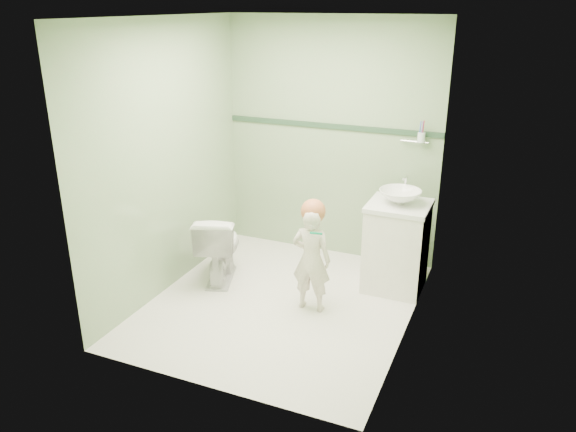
% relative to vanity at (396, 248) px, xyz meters
% --- Properties ---
extents(ground, '(2.50, 2.50, 0.00)m').
position_rel_vanity_xyz_m(ground, '(-0.84, -0.70, -0.40)').
color(ground, white).
rests_on(ground, ground).
extents(room_shell, '(2.50, 2.54, 2.40)m').
position_rel_vanity_xyz_m(room_shell, '(-0.84, -0.70, 0.80)').
color(room_shell, '#86B07D').
rests_on(room_shell, ground).
extents(trim_stripe, '(2.20, 0.02, 0.05)m').
position_rel_vanity_xyz_m(trim_stripe, '(-0.84, 0.54, 0.95)').
color(trim_stripe, '#29452F').
rests_on(trim_stripe, room_shell).
extents(vanity, '(0.52, 0.50, 0.80)m').
position_rel_vanity_xyz_m(vanity, '(0.00, 0.00, 0.00)').
color(vanity, white).
rests_on(vanity, ground).
extents(counter, '(0.54, 0.52, 0.04)m').
position_rel_vanity_xyz_m(counter, '(0.00, 0.00, 0.41)').
color(counter, white).
rests_on(counter, vanity).
extents(basin, '(0.37, 0.37, 0.13)m').
position_rel_vanity_xyz_m(basin, '(0.00, 0.00, 0.49)').
color(basin, white).
rests_on(basin, counter).
extents(faucet, '(0.03, 0.13, 0.18)m').
position_rel_vanity_xyz_m(faucet, '(0.00, 0.19, 0.57)').
color(faucet, silver).
rests_on(faucet, counter).
extents(cup_holder, '(0.26, 0.07, 0.21)m').
position_rel_vanity_xyz_m(cup_holder, '(0.05, 0.48, 0.93)').
color(cup_holder, silver).
rests_on(cup_holder, room_shell).
extents(toilet, '(0.57, 0.75, 0.67)m').
position_rel_vanity_xyz_m(toilet, '(-1.58, -0.48, -0.06)').
color(toilet, white).
rests_on(toilet, ground).
extents(toddler, '(0.35, 0.23, 0.93)m').
position_rel_vanity_xyz_m(toddler, '(-0.58, -0.66, 0.06)').
color(toddler, beige).
rests_on(toddler, ground).
extents(hair_cap, '(0.21, 0.21, 0.21)m').
position_rel_vanity_xyz_m(hair_cap, '(-0.58, -0.64, 0.49)').
color(hair_cap, '#BE6A3E').
rests_on(hair_cap, toddler).
extents(teal_toothbrush, '(0.11, 0.13, 0.08)m').
position_rel_vanity_xyz_m(teal_toothbrush, '(-0.50, -0.78, 0.37)').
color(teal_toothbrush, '#039161').
rests_on(teal_toothbrush, toddler).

